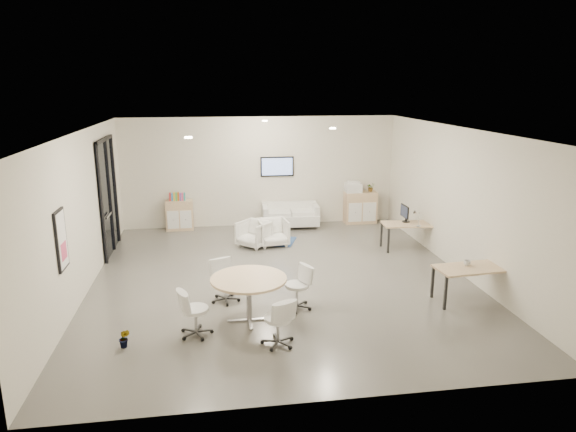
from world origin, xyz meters
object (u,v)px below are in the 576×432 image
(armchair_left, at_px, (254,233))
(round_table, at_px, (249,282))
(desk_front, at_px, (471,271))
(armchair_right, at_px, (273,231))
(loveseat, at_px, (290,216))
(desk_rear, at_px, (408,226))
(sideboard_right, at_px, (360,207))
(sideboard_left, at_px, (180,215))

(armchair_left, bearing_deg, round_table, -53.76)
(desk_front, xyz_separation_m, round_table, (-4.28, -0.21, 0.11))
(armchair_right, relative_size, desk_front, 0.55)
(loveseat, relative_size, desk_rear, 1.25)
(sideboard_right, xyz_separation_m, desk_rear, (0.47, -2.64, 0.13))
(loveseat, height_order, desk_front, loveseat)
(loveseat, relative_size, desk_front, 1.19)
(sideboard_left, height_order, armchair_right, sideboard_left)
(armchair_left, xyz_separation_m, round_table, (-0.45, -4.33, 0.37))
(armchair_left, distance_m, armchair_right, 0.50)
(loveseat, bearing_deg, desk_rear, -40.30)
(desk_rear, height_order, round_table, round_table)
(desk_rear, xyz_separation_m, round_table, (-4.32, -3.55, 0.13))
(armchair_right, height_order, desk_rear, armchair_right)
(sideboard_right, height_order, armchair_right, sideboard_right)
(desk_front, bearing_deg, armchair_left, 128.18)
(loveseat, height_order, desk_rear, loveseat)
(sideboard_right, bearing_deg, armchair_left, -151.26)
(loveseat, height_order, armchair_right, armchair_right)
(armchair_left, distance_m, desk_rear, 3.95)
(armchair_left, xyz_separation_m, armchair_right, (0.50, 0.03, 0.01))
(desk_rear, distance_m, round_table, 5.59)
(round_table, bearing_deg, desk_front, 2.81)
(sideboard_right, xyz_separation_m, armchair_left, (-3.40, -1.86, -0.11))
(sideboard_left, height_order, loveseat, sideboard_left)
(armchair_right, bearing_deg, sideboard_left, 136.33)
(round_table, bearing_deg, armchair_left, 84.02)
(sideboard_right, relative_size, desk_rear, 0.72)
(desk_rear, bearing_deg, loveseat, 141.76)
(round_table, bearing_deg, loveseat, 74.49)
(sideboard_left, relative_size, round_table, 0.64)
(armchair_left, bearing_deg, desk_front, -4.89)
(sideboard_left, bearing_deg, desk_front, -45.97)
(sideboard_left, height_order, sideboard_right, sideboard_right)
(desk_rear, bearing_deg, desk_front, -85.67)
(sideboard_left, distance_m, round_table, 6.42)
(sideboard_left, bearing_deg, loveseat, -3.32)
(armchair_right, height_order, round_table, round_table)
(round_table, bearing_deg, sideboard_right, 58.13)
(loveseat, distance_m, armchair_left, 2.10)
(armchair_left, bearing_deg, armchair_right, 45.14)
(loveseat, distance_m, desk_rear, 3.64)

